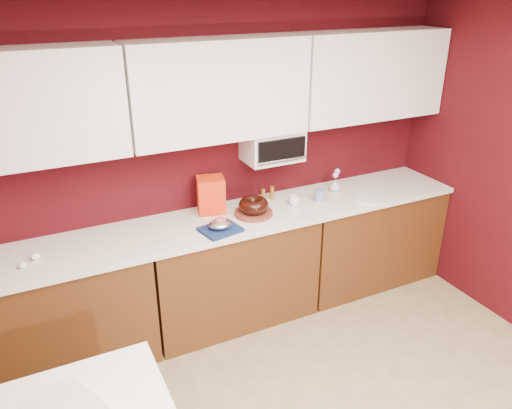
{
  "coord_description": "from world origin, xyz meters",
  "views": [
    {
      "loc": [
        -1.32,
        -1.23,
        2.55
      ],
      "look_at": [
        0.18,
        1.84,
        1.02
      ],
      "focal_mm": 35.0,
      "sensor_mm": 36.0,
      "label": 1
    }
  ],
  "objects_px": {
    "foil_ham_nest": "(220,224)",
    "pandoro_box": "(211,195)",
    "coffee_mug": "(294,200)",
    "flower_vase": "(335,185)",
    "toaster_oven": "(272,145)",
    "blue_jar": "(319,195)",
    "bundt_cake": "(254,205)"
  },
  "relations": [
    {
      "from": "foil_ham_nest",
      "to": "pandoro_box",
      "type": "height_order",
      "value": "pandoro_box"
    },
    {
      "from": "toaster_oven",
      "to": "flower_vase",
      "type": "xyz_separation_m",
      "value": [
        0.58,
        -0.07,
        -0.42
      ]
    },
    {
      "from": "foil_ham_nest",
      "to": "blue_jar",
      "type": "height_order",
      "value": "blue_jar"
    },
    {
      "from": "pandoro_box",
      "to": "flower_vase",
      "type": "bearing_deg",
      "value": 9.96
    },
    {
      "from": "foil_ham_nest",
      "to": "flower_vase",
      "type": "xyz_separation_m",
      "value": [
        1.17,
        0.26,
        0.0
      ]
    },
    {
      "from": "blue_jar",
      "to": "toaster_oven",
      "type": "bearing_deg",
      "value": 151.39
    },
    {
      "from": "foil_ham_nest",
      "to": "flower_vase",
      "type": "relative_size",
      "value": 1.5
    },
    {
      "from": "toaster_oven",
      "to": "pandoro_box",
      "type": "relative_size",
      "value": 1.6
    },
    {
      "from": "foil_ham_nest",
      "to": "pandoro_box",
      "type": "distance_m",
      "value": 0.36
    },
    {
      "from": "bundt_cake",
      "to": "coffee_mug",
      "type": "distance_m",
      "value": 0.38
    },
    {
      "from": "bundt_cake",
      "to": "flower_vase",
      "type": "height_order",
      "value": "bundt_cake"
    },
    {
      "from": "toaster_oven",
      "to": "pandoro_box",
      "type": "xyz_separation_m",
      "value": [
        -0.52,
        0.01,
        -0.33
      ]
    },
    {
      "from": "pandoro_box",
      "to": "toaster_oven",
      "type": "bearing_deg",
      "value": 12.9
    },
    {
      "from": "foil_ham_nest",
      "to": "pandoro_box",
      "type": "xyz_separation_m",
      "value": [
        0.07,
        0.34,
        0.09
      ]
    },
    {
      "from": "bundt_cake",
      "to": "blue_jar",
      "type": "bearing_deg",
      "value": 0.19
    },
    {
      "from": "foil_ham_nest",
      "to": "blue_jar",
      "type": "relative_size",
      "value": 1.75
    },
    {
      "from": "bundt_cake",
      "to": "flower_vase",
      "type": "relative_size",
      "value": 2.02
    },
    {
      "from": "foil_ham_nest",
      "to": "pandoro_box",
      "type": "relative_size",
      "value": 0.61
    },
    {
      "from": "coffee_mug",
      "to": "flower_vase",
      "type": "distance_m",
      "value": 0.46
    },
    {
      "from": "toaster_oven",
      "to": "blue_jar",
      "type": "height_order",
      "value": "toaster_oven"
    },
    {
      "from": "foil_ham_nest",
      "to": "coffee_mug",
      "type": "xyz_separation_m",
      "value": [
        0.71,
        0.17,
        -0.01
      ]
    },
    {
      "from": "bundt_cake",
      "to": "coffee_mug",
      "type": "xyz_separation_m",
      "value": [
        0.38,
        0.03,
        -0.04
      ]
    },
    {
      "from": "flower_vase",
      "to": "bundt_cake",
      "type": "bearing_deg",
      "value": -171.79
    },
    {
      "from": "toaster_oven",
      "to": "coffee_mug",
      "type": "relative_size",
      "value": 5.04
    },
    {
      "from": "bundt_cake",
      "to": "pandoro_box",
      "type": "height_order",
      "value": "pandoro_box"
    },
    {
      "from": "bundt_cake",
      "to": "foil_ham_nest",
      "type": "distance_m",
      "value": 0.36
    },
    {
      "from": "foil_ham_nest",
      "to": "flower_vase",
      "type": "height_order",
      "value": "flower_vase"
    },
    {
      "from": "toaster_oven",
      "to": "bundt_cake",
      "type": "distance_m",
      "value": 0.51
    },
    {
      "from": "foil_ham_nest",
      "to": "flower_vase",
      "type": "distance_m",
      "value": 1.19
    },
    {
      "from": "flower_vase",
      "to": "toaster_oven",
      "type": "bearing_deg",
      "value": 173.05
    },
    {
      "from": "blue_jar",
      "to": "flower_vase",
      "type": "xyz_separation_m",
      "value": [
        0.23,
        0.12,
        0.01
      ]
    },
    {
      "from": "bundt_cake",
      "to": "pandoro_box",
      "type": "distance_m",
      "value": 0.34
    }
  ]
}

